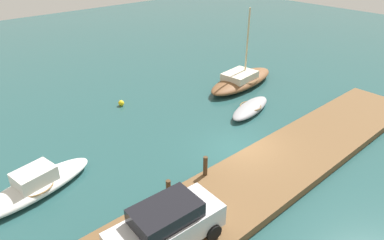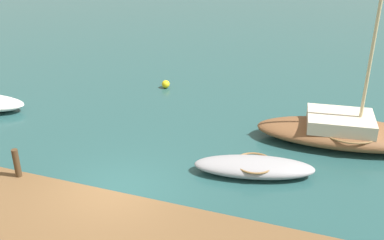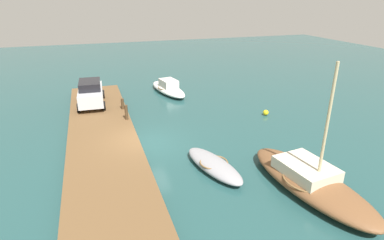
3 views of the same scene
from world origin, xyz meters
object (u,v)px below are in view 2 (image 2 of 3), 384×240
at_px(sailboat_brown, 347,132).
at_px(mooring_post_mid_west, 17,163).
at_px(rowboat_grey, 254,167).
at_px(marker_buoy, 166,84).

relative_size(sailboat_brown, mooring_post_mid_west, 7.27).
xyz_separation_m(sailboat_brown, rowboat_grey, (-2.82, -3.26, -0.21)).
distance_m(sailboat_brown, mooring_post_mid_west, 11.74).
relative_size(sailboat_brown, marker_buoy, 18.14).
bearing_deg(rowboat_grey, sailboat_brown, 35.71).
bearing_deg(marker_buoy, sailboat_brown, -19.26).
height_order(rowboat_grey, marker_buoy, rowboat_grey).
relative_size(sailboat_brown, rowboat_grey, 1.66).
height_order(sailboat_brown, rowboat_grey, sailboat_brown).
height_order(sailboat_brown, mooring_post_mid_west, sailboat_brown).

